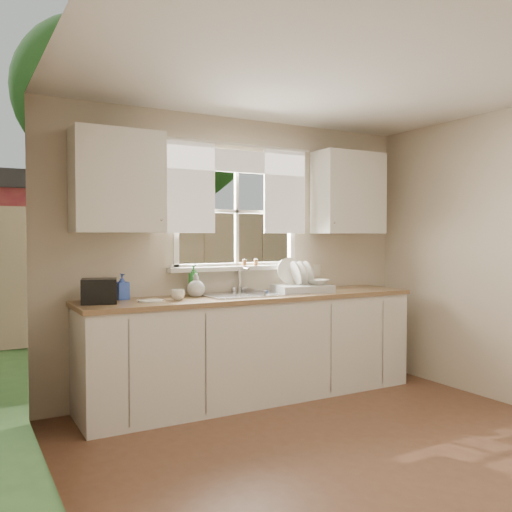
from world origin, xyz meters
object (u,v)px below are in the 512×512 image
dish_rack (301,285)px  soap_bottle_a (194,280)px  black_appliance (99,291)px  cup (178,295)px

dish_rack → soap_bottle_a: size_ratio=2.07×
soap_bottle_a → black_appliance: soap_bottle_a is taller
dish_rack → soap_bottle_a: (-0.98, 0.20, 0.07)m
soap_bottle_a → black_appliance: size_ratio=1.04×
cup → black_appliance: bearing=-176.5°
black_appliance → cup: bearing=6.8°
dish_rack → black_appliance: dish_rack is taller
dish_rack → cup: dish_rack is taller
cup → black_appliance: size_ratio=0.43×
dish_rack → cup: bearing=-177.3°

